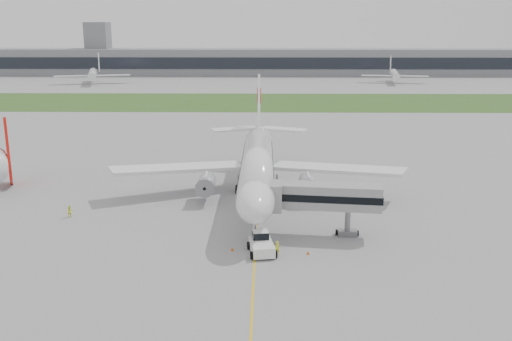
{
  "coord_description": "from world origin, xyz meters",
  "views": [
    {
      "loc": [
        1.22,
        -84.42,
        27.48
      ],
      "look_at": [
        -0.19,
        2.0,
        5.07
      ],
      "focal_mm": 40.0,
      "sensor_mm": 36.0,
      "label": 1
    }
  ],
  "objects_px": {
    "jet_bridge": "(317,197)",
    "ground_crew_near": "(277,248)",
    "airliner": "(257,163)",
    "pushback_tug": "(261,244)"
  },
  "relations": [
    {
      "from": "jet_bridge",
      "to": "ground_crew_near",
      "type": "relative_size",
      "value": 9.35
    },
    {
      "from": "airliner",
      "to": "pushback_tug",
      "type": "distance_m",
      "value": 24.05
    },
    {
      "from": "ground_crew_near",
      "to": "airliner",
      "type": "bearing_deg",
      "value": -103.77
    },
    {
      "from": "airliner",
      "to": "jet_bridge",
      "type": "height_order",
      "value": "airliner"
    },
    {
      "from": "ground_crew_near",
      "to": "jet_bridge",
      "type": "bearing_deg",
      "value": -149.48
    },
    {
      "from": "pushback_tug",
      "to": "jet_bridge",
      "type": "relative_size",
      "value": 0.32
    },
    {
      "from": "airliner",
      "to": "pushback_tug",
      "type": "height_order",
      "value": "airliner"
    },
    {
      "from": "pushback_tug",
      "to": "ground_crew_near",
      "type": "bearing_deg",
      "value": -27.5
    },
    {
      "from": "jet_bridge",
      "to": "ground_crew_near",
      "type": "xyz_separation_m",
      "value": [
        -5.28,
        -6.46,
        -4.56
      ]
    },
    {
      "from": "ground_crew_near",
      "to": "pushback_tug",
      "type": "bearing_deg",
      "value": -39.14
    }
  ]
}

